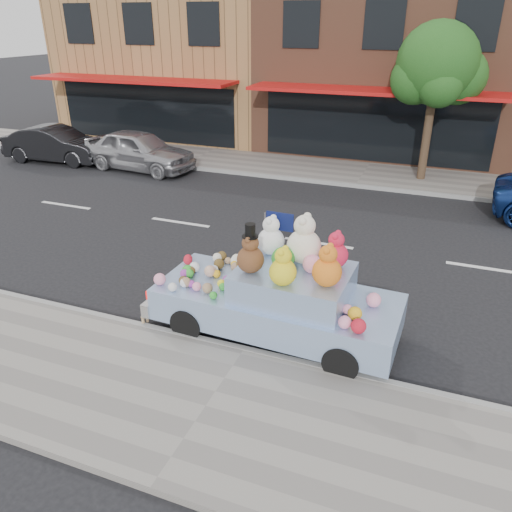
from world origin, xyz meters
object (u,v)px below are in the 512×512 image
at_px(street_tree, 437,70).
at_px(car_silver, 139,150).
at_px(car_dark, 56,144).
at_px(art_car, 279,294).

relative_size(street_tree, car_silver, 1.20).
xyz_separation_m(car_silver, car_dark, (-3.74, -0.17, -0.05)).
height_order(car_silver, art_car, art_car).
bearing_deg(street_tree, art_car, -98.99).
bearing_deg(art_car, car_silver, 136.89).
height_order(car_silver, car_dark, car_silver).
height_order(street_tree, car_dark, street_tree).
distance_m(car_silver, car_dark, 3.74).
relative_size(street_tree, art_car, 1.15).
bearing_deg(car_silver, car_dark, 98.52).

